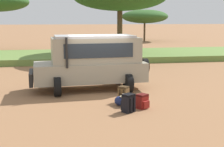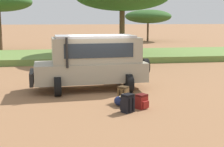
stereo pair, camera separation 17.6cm
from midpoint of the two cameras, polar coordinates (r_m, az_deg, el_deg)
ground_plane at (r=13.75m, az=-2.73°, el=-3.30°), size 320.00×320.00×0.00m
grass_bank at (r=25.08m, az=-5.91°, el=3.23°), size 120.00×7.00×0.44m
safari_vehicle at (r=13.98m, az=-3.99°, el=2.30°), size 5.41×2.94×2.44m
backpack_beside_front_wheel at (r=11.19m, az=5.14°, el=-5.11°), size 0.49×0.50×0.52m
backpack_cluster_center at (r=11.94m, az=1.74°, el=-3.85°), size 0.47×0.47×0.62m
backpack_near_rear_wheel at (r=10.71m, az=2.51°, el=-5.46°), size 0.50×0.51×0.64m
duffel_bag_low_black_case at (r=11.43m, az=2.30°, el=-5.13°), size 0.87×0.66×0.45m
acacia_tree_right_mid at (r=44.81m, az=5.89°, el=10.33°), size 6.49×6.78×4.41m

